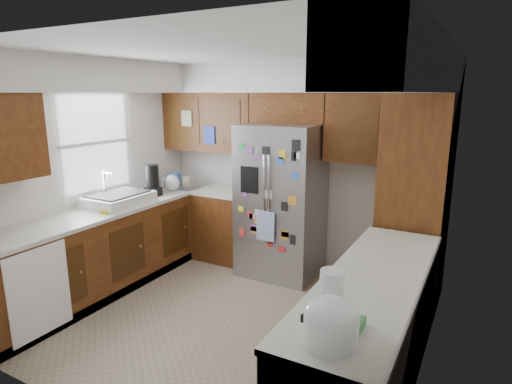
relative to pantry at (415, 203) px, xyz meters
The scene contains 12 objects.
floor 2.17m from the pantry, 142.52° to the right, with size 3.60×3.60×0.00m, color gray.
room_shell 1.94m from the pantry, 153.92° to the right, with size 3.64×3.24×2.52m.
left_counter_run 3.14m from the pantry, 158.56° to the right, with size 1.36×3.20×0.92m.
right_counter_run 1.75m from the pantry, 90.00° to the right, with size 0.63×2.25×0.92m.
pantry is the anchor object (origin of this frame).
fridge 1.51m from the pantry, behind, with size 0.90×0.79×1.80m.
bridge_cabinet 1.77m from the pantry, 169.43° to the left, with size 0.96×0.34×0.35m, color #411E0C.
fridge_top_items 2.06m from the pantry, behind, with size 0.82×0.31×0.29m.
sink_assembly 3.18m from the pantry, 160.63° to the right, with size 0.52×0.72×0.37m.
left_counter_clutter 2.99m from the pantry, behind, with size 0.31×0.87×0.38m.
rice_cooker 2.53m from the pantry, 90.01° to the right, with size 0.29×0.27×0.24m.
paper_towel 2.32m from the pantry, 91.80° to the right, with size 0.13×0.13×0.30m, color white.
Camera 1 is at (2.09, -3.24, 2.15)m, focal length 30.00 mm.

